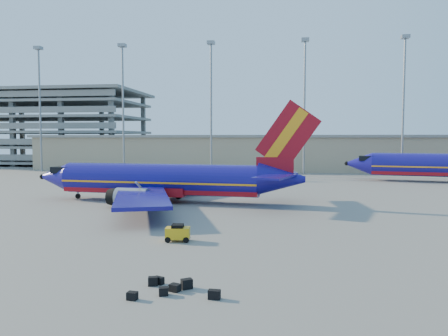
{
  "coord_description": "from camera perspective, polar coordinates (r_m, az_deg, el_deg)",
  "views": [
    {
      "loc": [
        11.02,
        -48.28,
        7.89
      ],
      "look_at": [
        3.31,
        6.84,
        4.0
      ],
      "focal_mm": 35.0,
      "sensor_mm": 36.0,
      "label": 1
    }
  ],
  "objects": [
    {
      "name": "terminal_building",
      "position": [
        106.35,
        7.41,
        2.04
      ],
      "size": [
        122.0,
        16.0,
        8.5
      ],
      "color": "gray",
      "rests_on": "ground"
    },
    {
      "name": "light_mast_row",
      "position": [
        94.96,
        4.35,
        9.83
      ],
      "size": [
        101.6,
        1.6,
        28.65
      ],
      "color": "gray",
      "rests_on": "ground"
    },
    {
      "name": "baggage_tug",
      "position": [
        33.68,
        -6.07,
        -8.38
      ],
      "size": [
        1.93,
        1.29,
        1.31
      ],
      "rotation": [
        0.0,
        0.0,
        0.11
      ],
      "color": "gold",
      "rests_on": "ground"
    },
    {
      "name": "ground",
      "position": [
        50.15,
        -4.85,
        -5.07
      ],
      "size": [
        220.0,
        220.0,
        0.0
      ],
      "primitive_type": "plane",
      "color": "slate",
      "rests_on": "ground"
    },
    {
      "name": "parking_garage",
      "position": [
        142.52,
        -22.97,
        5.23
      ],
      "size": [
        62.0,
        32.0,
        21.4
      ],
      "color": "slate",
      "rests_on": "ground"
    },
    {
      "name": "aircraft_main",
      "position": [
        53.95,
        -7.52,
        -1.66
      ],
      "size": [
        36.01,
        34.52,
        12.19
      ],
      "rotation": [
        0.0,
        0.0,
        -0.09
      ],
      "color": "navy",
      "rests_on": "ground"
    },
    {
      "name": "luggage_pile",
      "position": [
        23.31,
        -6.8,
        -15.24
      ],
      "size": [
        4.51,
        2.85,
        0.52
      ],
      "color": "black",
      "rests_on": "ground"
    }
  ]
}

